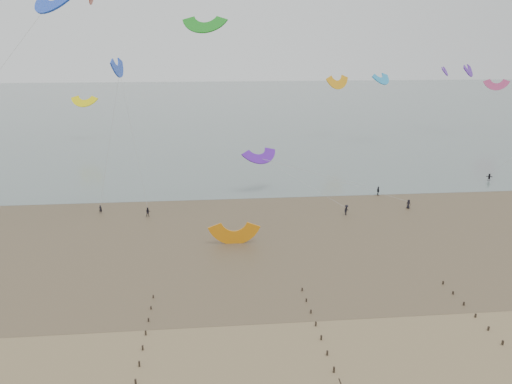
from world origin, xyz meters
The scene contains 6 objects.
ground centered at (0.00, 0.00, 0.00)m, with size 500.00×500.00×0.00m, color brown.
sea_and_shore centered at (-4.08, 34.40, 0.01)m, with size 500.00×665.00×0.03m.
kitesurfer_lead centered at (-26.35, 43.97, 0.77)m, with size 0.56×0.37×1.54m, color black.
kitesurfers centered at (29.38, 46.87, 0.88)m, with size 152.26×20.46×1.88m.
grounded_kite centered at (-3.43, 27.78, 0.00)m, with size 6.45×3.38×4.91m, color orange, non-canonical shape.
kites_airborne centered at (-6.25, 92.27, 21.99)m, with size 250.34×102.12×43.13m.
Camera 1 is at (-6.99, -42.17, 29.28)m, focal length 35.00 mm.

